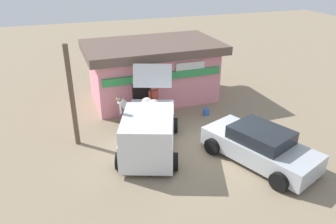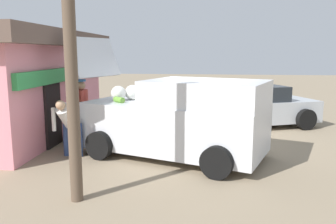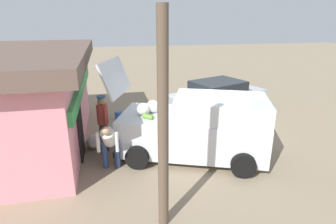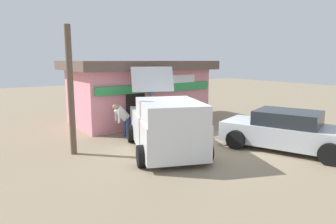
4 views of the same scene
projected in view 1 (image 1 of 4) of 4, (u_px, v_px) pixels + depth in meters
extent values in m
plane|color=gray|center=(193.00, 151.00, 13.11)|extent=(60.00, 60.00, 0.00)
cube|color=pink|center=(153.00, 75.00, 17.49)|extent=(6.28, 3.63, 2.61)
cube|color=green|center=(164.00, 76.00, 15.73)|extent=(5.90, 0.24, 0.36)
cube|color=black|center=(142.00, 95.00, 15.76)|extent=(0.90, 0.08, 2.00)
cube|color=white|center=(190.00, 68.00, 16.05)|extent=(1.50, 0.09, 0.60)
cube|color=brown|center=(152.00, 47.00, 16.84)|extent=(7.01, 4.37, 0.42)
cube|color=silver|center=(150.00, 133.00, 12.99)|extent=(3.18, 4.53, 1.08)
cube|color=silver|center=(147.00, 123.00, 11.93)|extent=(2.57, 3.03, 0.55)
cube|color=black|center=(145.00, 141.00, 10.82)|extent=(1.53, 0.62, 0.42)
cube|color=silver|center=(152.00, 76.00, 14.34)|extent=(1.74, 0.97, 1.00)
ellipsoid|color=silver|center=(153.00, 104.00, 13.75)|extent=(0.44, 0.37, 0.37)
ellipsoid|color=silver|center=(147.00, 102.00, 13.95)|extent=(0.43, 0.36, 0.36)
cylinder|color=#68A538|center=(140.00, 106.00, 13.81)|extent=(0.29, 0.31, 0.13)
cylinder|color=#59B144|center=(163.00, 106.00, 13.85)|extent=(0.15, 0.27, 0.13)
cube|color=black|center=(153.00, 119.00, 15.09)|extent=(1.71, 0.68, 0.16)
cube|color=red|center=(137.00, 109.00, 14.89)|extent=(0.15, 0.10, 0.20)
cube|color=red|center=(169.00, 109.00, 14.86)|extent=(0.15, 0.10, 0.20)
cylinder|color=black|center=(119.00, 161.00, 11.91)|extent=(0.43, 0.69, 0.65)
cylinder|color=black|center=(175.00, 161.00, 11.87)|extent=(0.43, 0.69, 0.65)
cylinder|color=black|center=(129.00, 125.00, 14.45)|extent=(0.43, 0.69, 0.65)
cylinder|color=black|center=(175.00, 125.00, 14.41)|extent=(0.43, 0.69, 0.65)
cube|color=#B2B7BC|center=(259.00, 149.00, 12.28)|extent=(3.30, 4.67, 0.69)
cube|color=#1E2328|center=(261.00, 135.00, 12.03)|extent=(2.25, 2.51, 0.48)
cylinder|color=black|center=(279.00, 182.00, 10.80)|extent=(0.46, 0.70, 0.66)
cylinder|color=black|center=(308.00, 160.00, 11.95)|extent=(0.46, 0.70, 0.66)
cylinder|color=black|center=(212.00, 146.00, 12.79)|extent=(0.46, 0.70, 0.66)
cylinder|color=black|center=(243.00, 131.00, 13.94)|extent=(0.46, 0.70, 0.66)
cylinder|color=#4C4C51|center=(157.00, 109.00, 15.69)|extent=(0.15, 0.15, 0.85)
cylinder|color=#4C4C51|center=(151.00, 111.00, 15.48)|extent=(0.15, 0.15, 0.85)
cylinder|color=#CC4C3F|center=(154.00, 96.00, 15.28)|extent=(0.44, 0.44, 0.60)
sphere|color=tan|center=(153.00, 88.00, 15.10)|extent=(0.23, 0.23, 0.23)
cylinder|color=#3872B2|center=(153.00, 85.00, 15.04)|extent=(0.25, 0.25, 0.05)
cylinder|color=#CC4C3F|center=(158.00, 94.00, 15.41)|extent=(0.09, 0.09, 0.57)
cylinder|color=#CC4C3F|center=(149.00, 97.00, 15.13)|extent=(0.09, 0.09, 0.57)
cylinder|color=navy|center=(130.00, 118.00, 14.91)|extent=(0.15, 0.15, 0.79)
cylinder|color=navy|center=(129.00, 115.00, 15.21)|extent=(0.15, 0.15, 0.79)
cylinder|color=silver|center=(125.00, 104.00, 14.77)|extent=(0.67, 0.43, 0.64)
sphere|color=tan|center=(118.00, 99.00, 14.61)|extent=(0.21, 0.21, 0.21)
cylinder|color=silver|center=(121.00, 108.00, 14.55)|extent=(0.09, 0.09, 0.53)
cylinder|color=silver|center=(120.00, 104.00, 14.98)|extent=(0.09, 0.09, 0.53)
ellipsoid|color=silver|center=(154.00, 111.00, 16.00)|extent=(0.63, 0.50, 0.40)
cylinder|color=#4C8E31|center=(151.00, 117.00, 15.75)|extent=(0.25, 0.25, 0.11)
cylinder|color=#59A034|center=(160.00, 115.00, 15.97)|extent=(0.25, 0.27, 0.12)
cylinder|color=#5DB03E|center=(158.00, 112.00, 16.20)|extent=(0.30, 0.37, 0.15)
cylinder|color=#56A03D|center=(157.00, 113.00, 16.12)|extent=(0.32, 0.15, 0.14)
cylinder|color=blue|center=(206.00, 112.00, 16.01)|extent=(0.29, 0.29, 0.34)
cylinder|color=brown|center=(72.00, 97.00, 12.76)|extent=(0.20, 0.20, 4.17)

